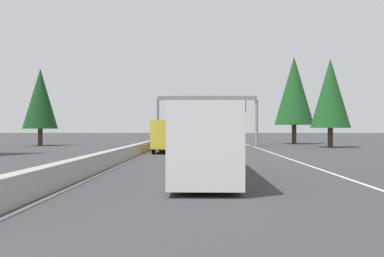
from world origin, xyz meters
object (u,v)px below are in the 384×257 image
at_px(bus_near_center, 204,139).
at_px(minivan_mid_center, 201,138).
at_px(sedan_near_right, 187,135).
at_px(box_truck_mid_left, 168,135).
at_px(sign_gantry_overhead, 208,106).
at_px(conifer_right_mid, 294,91).
at_px(conifer_left_near, 40,99).
at_px(pickup_far_right, 201,134).
at_px(sedan_distant_a, 175,140).
at_px(sedan_mid_right, 189,134).
at_px(conifer_right_near, 330,93).

relative_size(bus_near_center, minivan_mid_center, 2.30).
bearing_deg(sedan_near_right, box_truck_mid_left, -179.78).
bearing_deg(sign_gantry_overhead, conifer_right_mid, -54.44).
bearing_deg(conifer_left_near, pickup_far_right, -23.95).
bearing_deg(sedan_near_right, sign_gantry_overhead, -175.27).
distance_m(minivan_mid_center, conifer_right_mid, 15.30).
distance_m(sedan_distant_a, sedan_near_right, 47.72).
height_order(sign_gantry_overhead, pickup_far_right, sign_gantry_overhead).
xyz_separation_m(conifer_right_mid, conifer_left_near, (-7.18, 34.34, -1.63)).
bearing_deg(sedan_distant_a, sign_gantry_overhead, -133.26).
xyz_separation_m(sign_gantry_overhead, bus_near_center, (-33.67, 0.80, -3.27)).
xyz_separation_m(sedan_mid_right, conifer_right_mid, (-62.35, -16.96, 7.03)).
bearing_deg(pickup_far_right, sign_gantry_overhead, -179.06).
bearing_deg(conifer_right_mid, sign_gantry_overhead, 125.56).
height_order(bus_near_center, pickup_far_right, bus_near_center).
height_order(sedan_distant_a, conifer_left_near, conifer_left_near).
bearing_deg(minivan_mid_center, pickup_far_right, -0.10).
xyz_separation_m(bus_near_center, conifer_left_near, (35.48, 20.96, 4.37)).
height_order(box_truck_mid_left, sedan_near_right, box_truck_mid_left).
bearing_deg(pickup_far_right, conifer_left_near, 156.05).
distance_m(box_truck_mid_left, sedan_near_right, 64.89).
height_order(sedan_distant_a, sedan_mid_right, same).
height_order(bus_near_center, sedan_distant_a, bus_near_center).
relative_size(conifer_right_near, conifer_left_near, 1.05).
bearing_deg(sedan_distant_a, conifer_left_near, 97.90).
bearing_deg(bus_near_center, pickup_far_right, -0.00).
distance_m(bus_near_center, conifer_left_near, 41.44).
bearing_deg(conifer_right_mid, sedan_near_right, 21.44).
relative_size(bus_near_center, sedan_near_right, 2.61).
height_order(minivan_mid_center, conifer_left_near, conifer_left_near).
relative_size(box_truck_mid_left, sedan_mid_right, 1.93).
relative_size(minivan_mid_center, sedan_near_right, 1.14).
distance_m(bus_near_center, minivan_mid_center, 39.89).
bearing_deg(sedan_mid_right, pickup_far_right, -170.86).
height_order(box_truck_mid_left, sedan_mid_right, box_truck_mid_left).
height_order(bus_near_center, box_truck_mid_left, bus_near_center).
distance_m(bus_near_center, sedan_mid_right, 105.07).
bearing_deg(bus_near_center, conifer_right_mid, -17.41).
xyz_separation_m(minivan_mid_center, conifer_right_mid, (2.77, -13.44, 6.76)).
relative_size(sedan_near_right, conifer_right_mid, 0.35).
bearing_deg(conifer_right_near, minivan_mid_center, 60.60).
bearing_deg(pickup_far_right, sedan_near_right, 50.14).
xyz_separation_m(conifer_right_near, conifer_left_near, (4.17, 36.11, -0.28)).
relative_size(sign_gantry_overhead, pickup_far_right, 2.26).
relative_size(bus_near_center, pickup_far_right, 2.05).
height_order(minivan_mid_center, conifer_right_mid, conifer_right_mid).
bearing_deg(box_truck_mid_left, conifer_right_mid, -37.14).
bearing_deg(sedan_distant_a, sedan_near_right, -0.21).
relative_size(box_truck_mid_left, minivan_mid_center, 1.70).
relative_size(sign_gantry_overhead, conifer_right_near, 1.21).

